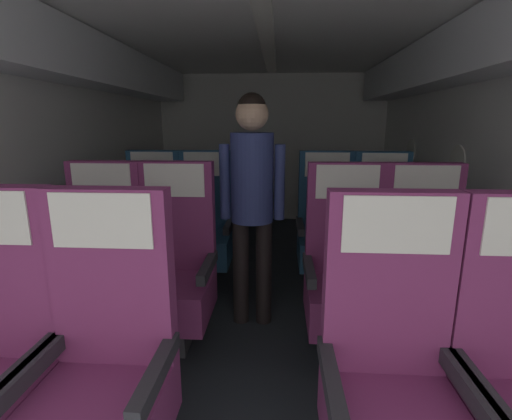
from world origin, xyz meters
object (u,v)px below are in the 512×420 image
Objects in this scene: seat_c_right_aisle at (382,234)px; seat_a_right_window at (391,387)px; seat_b_left_window at (103,272)px; seat_b_right_window at (345,277)px; seat_c_right_window at (326,232)px; flight_attendant at (252,188)px; seat_c_left_aisle at (205,231)px; seat_c_left_window at (153,230)px; seat_b_left_aisle at (175,273)px; seat_b_right_aisle at (422,279)px; seat_a_left_aisle at (104,376)px.

seat_a_right_window is at bearing -103.83° from seat_c_right_aisle.
seat_b_left_window is 1.48m from seat_b_right_window.
seat_c_right_window is 0.74× the size of flight_attendant.
seat_c_left_aisle is at bearing 137.95° from seat_b_right_window.
seat_a_right_window and seat_c_left_window have the same top height.
seat_a_right_window is 1.00× the size of seat_c_left_window.
seat_c_left_window is 1.00× the size of seat_c_left_aisle.
seat_b_right_aisle is at bearing 0.20° from seat_b_left_aisle.
seat_b_left_window and seat_c_right_window have the same top height.
seat_a_left_aisle and seat_c_left_window have the same top height.
seat_b_left_window and seat_b_right_window have the same top height.
flight_attendant reaches higher than seat_b_left_window.
seat_c_right_window is (-0.45, 0.93, 0.00)m from seat_b_right_aisle.
seat_b_left_window is 2.14m from seat_c_right_aisle.
seat_b_left_aisle is 1.00× the size of seat_c_right_aisle.
seat_b_left_window is 1.07m from flight_attendant.
seat_a_right_window and seat_b_left_aisle have the same top height.
seat_b_left_aisle is 1.00× the size of seat_c_left_window.
seat_a_left_aisle is 1.00× the size of seat_b_left_aisle.
seat_c_right_aisle is at bearing 63.45° from seat_b_right_window.
seat_c_right_aisle is (1.94, -0.00, 0.00)m from seat_c_left_window.
seat_c_left_aisle is at bearing 118.83° from seat_a_right_window.
seat_a_left_aisle is 0.95m from seat_b_left_aisle.
seat_b_left_window is at bearing -178.70° from seat_b_left_aisle.
seat_b_right_window is 1.00× the size of seat_c_right_window.
seat_b_left_window is 0.92m from seat_c_left_window.
seat_b_left_window is 0.74× the size of flight_attendant.
seat_b_left_window is 1.04m from seat_c_left_aisle.
seat_b_right_aisle is (1.93, 0.02, 0.00)m from seat_b_left_window.
seat_a_right_window is 1.00× the size of seat_c_left_aisle.
seat_a_left_aisle is 1.00× the size of seat_c_left_window.
seat_a_right_window is 1.46m from flight_attendant.
seat_b_right_aisle is 1.74m from seat_c_left_aisle.
seat_a_right_window is 2.13m from seat_c_left_aisle.
seat_b_right_window is at bearing 0.34° from seat_b_left_window.
seat_c_right_window is at bearing 0.71° from seat_c_left_window.
seat_a_right_window and seat_c_right_aisle have the same top height.
seat_b_right_window is 0.81m from flight_attendant.
seat_a_left_aisle is 1.04m from seat_b_left_window.
seat_a_left_aisle is at bearing -137.12° from seat_b_right_window.
seat_b_left_aisle is 1.00× the size of seat_b_right_aisle.
seat_b_left_aisle is at bearing -179.80° from seat_b_right_aisle.
flight_attendant reaches higher than seat_c_left_aisle.
seat_c_right_aisle is 1.28m from flight_attendant.
seat_b_left_aisle is 1.48m from seat_b_right_aisle.
seat_a_right_window is 1.00× the size of seat_b_right_window.
seat_b_right_window is 1.00× the size of seat_c_left_aisle.
seat_c_right_aisle is (1.49, 0.91, 0.00)m from seat_b_left_aisle.
seat_a_right_window is at bearing -51.39° from seat_c_left_window.
seat_c_left_aisle is at bearing 148.13° from seat_b_right_aisle.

